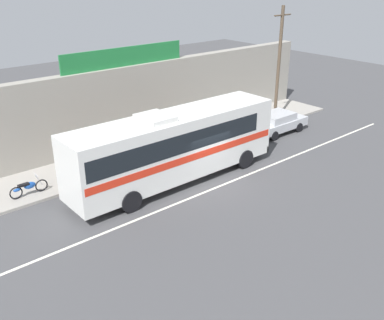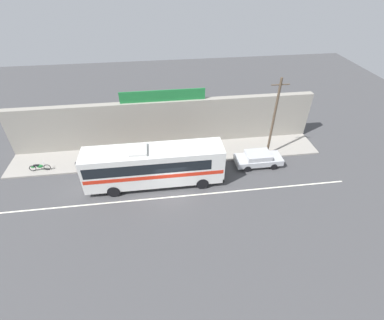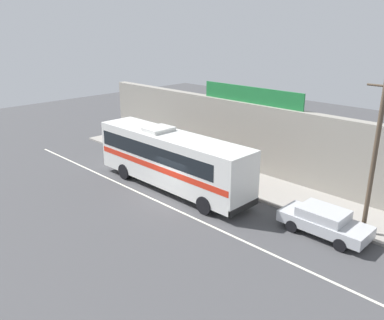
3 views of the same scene
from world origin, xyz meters
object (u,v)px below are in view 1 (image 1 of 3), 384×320
at_px(motorcycle_blue, 28,187).
at_px(pedestrian_far_right, 164,133).
at_px(intercity_bus, 174,144).
at_px(utility_pole, 279,64).
at_px(parked_car, 277,122).

relative_size(motorcycle_blue, pedestrian_far_right, 1.06).
height_order(intercity_bus, pedestrian_far_right, intercity_bus).
height_order(intercity_bus, utility_pole, utility_pole).
bearing_deg(motorcycle_blue, intercity_bus, -25.72).
bearing_deg(utility_pole, pedestrian_far_right, 174.53).
xyz_separation_m(motorcycle_blue, pedestrian_far_right, (8.44, 0.49, 0.59)).
height_order(parked_car, pedestrian_far_right, pedestrian_far_right).
bearing_deg(motorcycle_blue, utility_pole, -1.22).
relative_size(parked_car, motorcycle_blue, 2.34).
distance_m(intercity_bus, parked_car, 9.88).
distance_m(parked_car, pedestrian_far_right, 7.98).
height_order(parked_car, motorcycle_blue, parked_car).
bearing_deg(intercity_bus, parked_car, 7.94).
distance_m(intercity_bus, pedestrian_far_right, 4.22).
distance_m(intercity_bus, utility_pole, 11.62).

